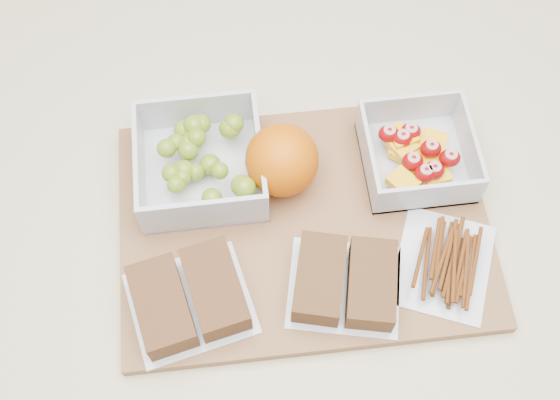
{
  "coord_description": "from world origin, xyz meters",
  "views": [
    {
      "loc": [
        -0.06,
        -0.35,
        1.64
      ],
      "look_at": [
        -0.01,
        0.01,
        0.93
      ],
      "focal_mm": 45.0,
      "sensor_mm": 36.0,
      "label": 1
    }
  ],
  "objects_px": {
    "grape_container": "(202,161)",
    "sandwich_bag_left": "(189,298)",
    "pretzel_bag": "(445,260)",
    "cutting_board": "(304,225)",
    "fruit_container": "(417,154)",
    "orange": "(282,160)",
    "sandwich_bag_center": "(345,282)"
  },
  "relations": [
    {
      "from": "grape_container",
      "to": "sandwich_bag_left",
      "type": "distance_m",
      "value": 0.16
    },
    {
      "from": "pretzel_bag",
      "to": "cutting_board",
      "type": "bearing_deg",
      "value": 154.01
    },
    {
      "from": "fruit_container",
      "to": "orange",
      "type": "xyz_separation_m",
      "value": [
        -0.16,
        -0.0,
        0.02
      ]
    },
    {
      "from": "grape_container",
      "to": "orange",
      "type": "distance_m",
      "value": 0.09
    },
    {
      "from": "fruit_container",
      "to": "sandwich_bag_left",
      "type": "bearing_deg",
      "value": -152.47
    },
    {
      "from": "cutting_board",
      "to": "sandwich_bag_center",
      "type": "distance_m",
      "value": 0.09
    },
    {
      "from": "grape_container",
      "to": "pretzel_bag",
      "type": "bearing_deg",
      "value": -30.32
    },
    {
      "from": "cutting_board",
      "to": "grape_container",
      "type": "relative_size",
      "value": 2.93
    },
    {
      "from": "sandwich_bag_left",
      "to": "pretzel_bag",
      "type": "bearing_deg",
      "value": 2.39
    },
    {
      "from": "orange",
      "to": "pretzel_bag",
      "type": "relative_size",
      "value": 0.56
    },
    {
      "from": "grape_container",
      "to": "fruit_container",
      "type": "distance_m",
      "value": 0.25
    },
    {
      "from": "cutting_board",
      "to": "fruit_container",
      "type": "relative_size",
      "value": 3.37
    },
    {
      "from": "orange",
      "to": "sandwich_bag_left",
      "type": "xyz_separation_m",
      "value": [
        -0.12,
        -0.14,
        -0.02
      ]
    },
    {
      "from": "grape_container",
      "to": "sandwich_bag_center",
      "type": "xyz_separation_m",
      "value": [
        0.14,
        -0.16,
        -0.01
      ]
    },
    {
      "from": "cutting_board",
      "to": "grape_container",
      "type": "distance_m",
      "value": 0.14
    },
    {
      "from": "orange",
      "to": "sandwich_bag_center",
      "type": "distance_m",
      "value": 0.15
    },
    {
      "from": "grape_container",
      "to": "fruit_container",
      "type": "relative_size",
      "value": 1.15
    },
    {
      "from": "sandwich_bag_left",
      "to": "cutting_board",
      "type": "bearing_deg",
      "value": 31.55
    },
    {
      "from": "pretzel_bag",
      "to": "grape_container",
      "type": "bearing_deg",
      "value": 149.68
    },
    {
      "from": "cutting_board",
      "to": "orange",
      "type": "xyz_separation_m",
      "value": [
        -0.02,
        0.06,
        0.05
      ]
    },
    {
      "from": "cutting_board",
      "to": "sandwich_bag_left",
      "type": "bearing_deg",
      "value": -148.08
    },
    {
      "from": "cutting_board",
      "to": "pretzel_bag",
      "type": "xyz_separation_m",
      "value": [
        0.15,
        -0.07,
        0.02
      ]
    },
    {
      "from": "fruit_container",
      "to": "sandwich_bag_center",
      "type": "relative_size",
      "value": 0.88
    },
    {
      "from": "cutting_board",
      "to": "pretzel_bag",
      "type": "height_order",
      "value": "pretzel_bag"
    },
    {
      "from": "sandwich_bag_center",
      "to": "pretzel_bag",
      "type": "relative_size",
      "value": 0.93
    },
    {
      "from": "pretzel_bag",
      "to": "sandwich_bag_left",
      "type": "bearing_deg",
      "value": -177.61
    },
    {
      "from": "pretzel_bag",
      "to": "fruit_container",
      "type": "bearing_deg",
      "value": 92.17
    },
    {
      "from": "fruit_container",
      "to": "pretzel_bag",
      "type": "distance_m",
      "value": 0.13
    },
    {
      "from": "sandwich_bag_center",
      "to": "pretzel_bag",
      "type": "xyz_separation_m",
      "value": [
        0.11,
        0.01,
        -0.0
      ]
    },
    {
      "from": "cutting_board",
      "to": "fruit_container",
      "type": "bearing_deg",
      "value": 23.77
    },
    {
      "from": "sandwich_bag_left",
      "to": "sandwich_bag_center",
      "type": "relative_size",
      "value": 1.04
    },
    {
      "from": "grape_container",
      "to": "sandwich_bag_left",
      "type": "xyz_separation_m",
      "value": [
        -0.03,
        -0.16,
        -0.01
      ]
    }
  ]
}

